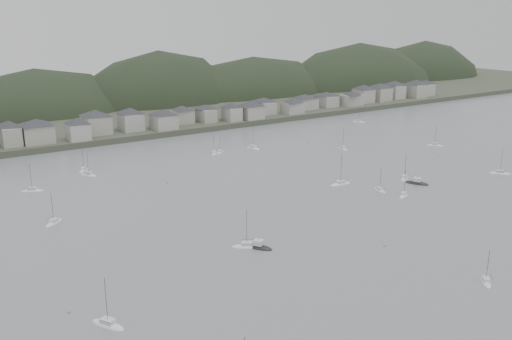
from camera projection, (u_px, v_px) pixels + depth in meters
ground at (413, 256)px, 146.58m from camera, size 900.00×900.00×0.00m
far_shore_land at (79, 104)px, 382.34m from camera, size 900.00×250.00×3.00m
forested_ridge at (100, 128)px, 367.90m from camera, size 851.55×103.94×102.57m
waterfront_town at (225, 110)px, 318.04m from camera, size 451.48×28.46×12.92m
sailboat_lead at (380, 190)px, 200.28m from camera, size 3.62×7.21×9.46m
moored_fleet at (222, 202)px, 187.47m from camera, size 261.84×173.64×12.66m
motor_launch_near at (417, 183)px, 208.65m from camera, size 6.76×9.27×4.08m
motor_launch_far at (259, 247)px, 151.40m from camera, size 6.76×8.51×3.95m
mooring_buoys at (324, 199)px, 191.37m from camera, size 178.61×141.08×0.70m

